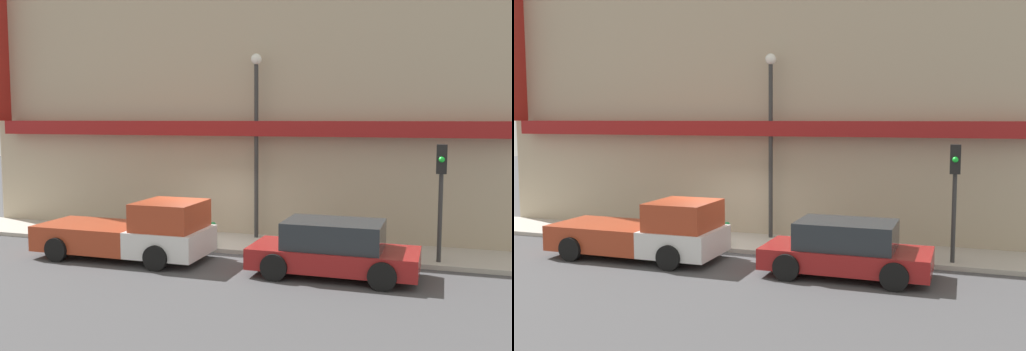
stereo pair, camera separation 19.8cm
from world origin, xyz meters
The scene contains 8 objects.
ground_plane centered at (0.00, 0.00, 0.00)m, with size 80.00×80.00×0.00m, color #424244.
sidewalk centered at (0.00, 1.21, 0.07)m, with size 36.00×2.43×0.13m.
building centered at (-0.02, 3.91, 4.94)m, with size 19.80×3.80×11.26m.
pickup_truck centered at (-1.62, -1.44, 0.77)m, with size 5.17×2.24×1.76m.
parked_car centered at (4.29, -1.44, 0.71)m, with size 4.36×2.07×1.46m.
fire_hydrant centered at (0.10, 0.42, 0.50)m, with size 0.21×0.21×0.74m.
street_lamp centered at (1.02, 1.98, 3.90)m, with size 0.36×0.36×6.11m.
traffic_light centered at (6.90, 0.34, 2.41)m, with size 0.28×0.42×3.29m.
Camera 1 is at (6.96, -15.97, 4.11)m, focal length 40.00 mm.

